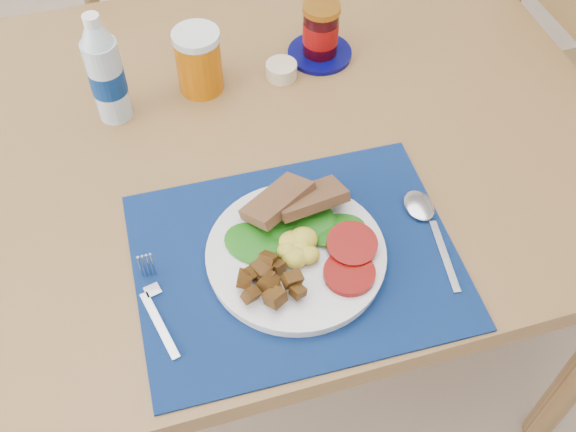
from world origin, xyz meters
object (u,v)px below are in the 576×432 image
(breakfast_plate, at_px, (293,254))
(chair_far, at_px, (166,22))
(juice_glass, at_px, (199,63))
(water_bottle, at_px, (106,74))
(jam_on_saucer, at_px, (321,34))

(breakfast_plate, bearing_deg, chair_far, 71.66)
(chair_far, distance_m, breakfast_plate, 0.95)
(juice_glass, bearing_deg, chair_far, 90.81)
(chair_far, height_order, breakfast_plate, chair_far)
(water_bottle, distance_m, juice_glass, 0.16)
(jam_on_saucer, bearing_deg, breakfast_plate, -112.63)
(chair_far, bearing_deg, breakfast_plate, 89.65)
(breakfast_plate, relative_size, juice_glass, 2.31)
(juice_glass, distance_m, jam_on_saucer, 0.23)
(chair_far, relative_size, juice_glass, 9.51)
(chair_far, bearing_deg, water_bottle, 70.97)
(chair_far, xyz_separation_m, breakfast_plate, (0.05, -0.92, 0.24))
(breakfast_plate, height_order, jam_on_saucer, jam_on_saucer)
(water_bottle, relative_size, juice_glass, 1.83)
(chair_far, height_order, water_bottle, chair_far)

